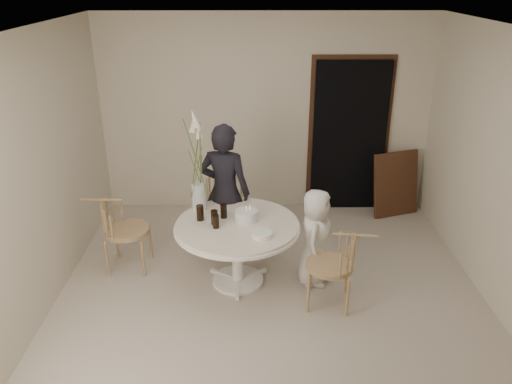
{
  "coord_description": "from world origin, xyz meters",
  "views": [
    {
      "loc": [
        -0.19,
        -4.4,
        3.16
      ],
      "look_at": [
        -0.15,
        0.3,
        1.07
      ],
      "focal_mm": 35.0,
      "sensor_mm": 36.0,
      "label": 1
    }
  ],
  "objects_px": {
    "boy": "(315,237)",
    "flower_vase": "(198,175)",
    "chair_left": "(115,223)",
    "chair_far": "(224,192)",
    "birthday_cake": "(246,215)",
    "table": "(237,233)",
    "girl": "(225,192)",
    "chair_right": "(342,259)"
  },
  "relations": [
    {
      "from": "boy",
      "to": "flower_vase",
      "type": "height_order",
      "value": "flower_vase"
    },
    {
      "from": "chair_left",
      "to": "chair_far",
      "type": "bearing_deg",
      "value": -54.26
    },
    {
      "from": "birthday_cake",
      "to": "flower_vase",
      "type": "xyz_separation_m",
      "value": [
        -0.52,
        0.28,
        0.35
      ]
    },
    {
      "from": "table",
      "to": "chair_far",
      "type": "relative_size",
      "value": 1.47
    },
    {
      "from": "chair_far",
      "to": "girl",
      "type": "xyz_separation_m",
      "value": [
        0.05,
        -0.55,
        0.24
      ]
    },
    {
      "from": "chair_left",
      "to": "flower_vase",
      "type": "distance_m",
      "value": 1.11
    },
    {
      "from": "girl",
      "to": "birthday_cake",
      "type": "xyz_separation_m",
      "value": [
        0.25,
        -0.53,
        -0.03
      ]
    },
    {
      "from": "chair_left",
      "to": "boy",
      "type": "relative_size",
      "value": 0.8
    },
    {
      "from": "boy",
      "to": "flower_vase",
      "type": "relative_size",
      "value": 0.96
    },
    {
      "from": "chair_right",
      "to": "birthday_cake",
      "type": "distance_m",
      "value": 1.09
    },
    {
      "from": "chair_far",
      "to": "birthday_cake",
      "type": "distance_m",
      "value": 1.14
    },
    {
      "from": "boy",
      "to": "flower_vase",
      "type": "distance_m",
      "value": 1.43
    },
    {
      "from": "chair_right",
      "to": "chair_left",
      "type": "xyz_separation_m",
      "value": [
        -2.43,
        0.74,
        0.02
      ]
    },
    {
      "from": "flower_vase",
      "to": "girl",
      "type": "bearing_deg",
      "value": 42.67
    },
    {
      "from": "chair_right",
      "to": "flower_vase",
      "type": "xyz_separation_m",
      "value": [
        -1.47,
        0.75,
        0.59
      ]
    },
    {
      "from": "table",
      "to": "birthday_cake",
      "type": "relative_size",
      "value": 5.59
    },
    {
      "from": "chair_right",
      "to": "chair_left",
      "type": "bearing_deg",
      "value": -98.41
    },
    {
      "from": "girl",
      "to": "flower_vase",
      "type": "relative_size",
      "value": 1.43
    },
    {
      "from": "chair_far",
      "to": "birthday_cake",
      "type": "xyz_separation_m",
      "value": [
        0.3,
        -1.08,
        0.2
      ]
    },
    {
      "from": "flower_vase",
      "to": "boy",
      "type": "bearing_deg",
      "value": -14.82
    },
    {
      "from": "chair_right",
      "to": "flower_vase",
      "type": "height_order",
      "value": "flower_vase"
    },
    {
      "from": "birthday_cake",
      "to": "chair_left",
      "type": "bearing_deg",
      "value": 169.86
    },
    {
      "from": "table",
      "to": "chair_left",
      "type": "bearing_deg",
      "value": 166.53
    },
    {
      "from": "table",
      "to": "chair_right",
      "type": "distance_m",
      "value": 1.13
    },
    {
      "from": "girl",
      "to": "boy",
      "type": "bearing_deg",
      "value": 166.66
    },
    {
      "from": "table",
      "to": "boy",
      "type": "bearing_deg",
      "value": 1.17
    },
    {
      "from": "table",
      "to": "chair_left",
      "type": "height_order",
      "value": "chair_left"
    },
    {
      "from": "table",
      "to": "chair_left",
      "type": "xyz_separation_m",
      "value": [
        -1.38,
        0.33,
        -0.05
      ]
    },
    {
      "from": "birthday_cake",
      "to": "chair_far",
      "type": "bearing_deg",
      "value": 105.42
    },
    {
      "from": "chair_right",
      "to": "chair_left",
      "type": "distance_m",
      "value": 2.54
    },
    {
      "from": "table",
      "to": "boy",
      "type": "height_order",
      "value": "boy"
    },
    {
      "from": "chair_left",
      "to": "flower_vase",
      "type": "relative_size",
      "value": 0.76
    },
    {
      "from": "girl",
      "to": "table",
      "type": "bearing_deg",
      "value": 121.67
    },
    {
      "from": "flower_vase",
      "to": "table",
      "type": "bearing_deg",
      "value": -39.48
    },
    {
      "from": "chair_right",
      "to": "boy",
      "type": "bearing_deg",
      "value": -144.46
    },
    {
      "from": "girl",
      "to": "boy",
      "type": "xyz_separation_m",
      "value": [
        0.99,
        -0.58,
        -0.27
      ]
    },
    {
      "from": "chair_right",
      "to": "girl",
      "type": "distance_m",
      "value": 1.59
    },
    {
      "from": "girl",
      "to": "flower_vase",
      "type": "height_order",
      "value": "flower_vase"
    },
    {
      "from": "boy",
      "to": "birthday_cake",
      "type": "xyz_separation_m",
      "value": [
        -0.74,
        0.05,
        0.24
      ]
    },
    {
      "from": "boy",
      "to": "birthday_cake",
      "type": "bearing_deg",
      "value": 100.64
    },
    {
      "from": "chair_left",
      "to": "birthday_cake",
      "type": "relative_size",
      "value": 3.67
    },
    {
      "from": "chair_right",
      "to": "flower_vase",
      "type": "distance_m",
      "value": 1.76
    }
  ]
}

